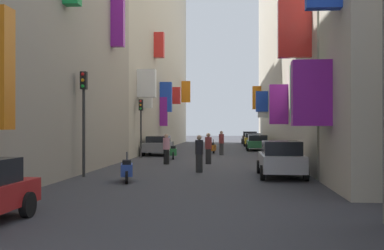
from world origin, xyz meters
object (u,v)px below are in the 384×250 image
(scooter_green, at_px, (173,152))
(pedestrian_near_right, at_px, (221,141))
(scooter_blue, at_px, (127,170))
(parked_car_green, at_px, (257,142))
(pedestrian_far_away, at_px, (199,154))
(parked_car_black, at_px, (250,137))
(pedestrian_crossing, at_px, (166,149))
(traffic_light_near_corner, at_px, (141,118))
(pedestrian_near_left, at_px, (208,149))
(traffic_light_far_corner, at_px, (84,105))
(parked_car_silver, at_px, (281,158))
(parked_car_yellow, at_px, (253,139))
(pedestrian_mid_street, at_px, (221,143))
(parked_car_grey, at_px, (158,145))
(scooter_orange, at_px, (212,148))

(scooter_green, xyz_separation_m, pedestrian_near_right, (2.81, 12.10, 0.33))
(scooter_green, bearing_deg, scooter_blue, -90.49)
(parked_car_green, relative_size, pedestrian_far_away, 2.56)
(parked_car_black, height_order, pedestrian_crossing, pedestrian_crossing)
(traffic_light_near_corner, bearing_deg, scooter_green, -17.52)
(parked_car_green, bearing_deg, pedestrian_near_left, -102.94)
(parked_car_green, distance_m, traffic_light_far_corner, 23.78)
(pedestrian_far_away, height_order, traffic_light_near_corner, traffic_light_near_corner)
(parked_car_silver, height_order, traffic_light_near_corner, traffic_light_near_corner)
(parked_car_yellow, bearing_deg, pedestrian_near_left, -98.20)
(pedestrian_crossing, relative_size, pedestrian_near_right, 1.07)
(pedestrian_far_away, bearing_deg, pedestrian_near_left, 88.15)
(parked_car_yellow, height_order, pedestrian_near_left, pedestrian_near_left)
(traffic_light_far_corner, bearing_deg, pedestrian_crossing, 69.11)
(pedestrian_near_left, distance_m, pedestrian_mid_street, 8.27)
(parked_car_black, bearing_deg, pedestrian_crossing, -100.31)
(pedestrian_near_right, height_order, pedestrian_far_away, pedestrian_far_away)
(parked_car_yellow, relative_size, pedestrian_far_away, 2.26)
(parked_car_green, xyz_separation_m, scooter_green, (-6.02, -11.22, -0.27))
(traffic_light_near_corner, bearing_deg, parked_car_black, 72.64)
(parked_car_grey, distance_m, pedestrian_near_right, 9.38)
(parked_car_green, relative_size, scooter_green, 2.33)
(scooter_orange, bearing_deg, pedestrian_mid_street, -61.85)
(parked_car_black, xyz_separation_m, scooter_blue, (-5.95, -39.26, -0.33))
(parked_car_grey, distance_m, parked_car_green, 10.64)
(parked_car_black, xyz_separation_m, pedestrian_crossing, (-5.65, -31.03, 0.07))
(parked_car_yellow, relative_size, pedestrian_near_right, 2.45)
(pedestrian_far_away, bearing_deg, traffic_light_far_corner, -154.34)
(parked_car_grey, xyz_separation_m, scooter_blue, (1.55, -16.35, -0.28))
(scooter_orange, bearing_deg, scooter_blue, -97.37)
(scooter_orange, bearing_deg, parked_car_black, 80.31)
(parked_car_yellow, distance_m, parked_car_black, 7.13)
(pedestrian_near_left, bearing_deg, scooter_blue, -107.17)
(pedestrian_near_left, bearing_deg, parked_car_yellow, 81.80)
(parked_car_silver, height_order, scooter_blue, parked_car_silver)
(parked_car_silver, distance_m, scooter_orange, 16.50)
(parked_car_green, height_order, scooter_blue, parked_car_green)
(traffic_light_near_corner, xyz_separation_m, traffic_light_far_corner, (-0.05, -11.64, 0.31))
(parked_car_grey, bearing_deg, traffic_light_near_corner, -101.66)
(pedestrian_near_left, xyz_separation_m, pedestrian_far_away, (-0.15, -4.72, -0.01))
(parked_car_grey, distance_m, scooter_orange, 4.37)
(parked_car_green, xyz_separation_m, pedestrian_near_right, (-3.21, 0.88, 0.06))
(scooter_green, bearing_deg, scooter_orange, 68.71)
(parked_car_yellow, relative_size, scooter_orange, 2.14)
(parked_car_grey, xyz_separation_m, parked_car_silver, (7.62, -14.14, 0.04))
(parked_car_green, height_order, traffic_light_near_corner, traffic_light_near_corner)
(parked_car_yellow, height_order, parked_car_green, parked_car_yellow)
(scooter_orange, bearing_deg, parked_car_green, 55.26)
(pedestrian_far_away, bearing_deg, pedestrian_crossing, 116.66)
(pedestrian_mid_street, bearing_deg, pedestrian_near_left, -93.42)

